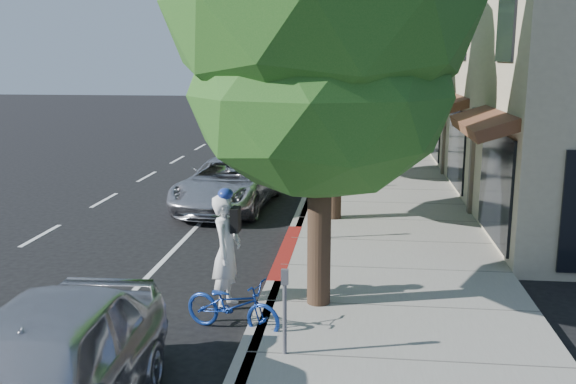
# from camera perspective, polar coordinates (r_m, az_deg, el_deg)

# --- Properties ---
(ground) EXTENTS (120.00, 120.00, 0.00)m
(ground) POSITION_cam_1_polar(r_m,az_deg,el_deg) (13.23, -0.63, -7.05)
(ground) COLOR black
(ground) RESTS_ON ground
(sidewalk) EXTENTS (4.60, 56.00, 0.15)m
(sidewalk) POSITION_cam_1_polar(r_m,az_deg,el_deg) (20.86, 8.36, 0.09)
(sidewalk) COLOR gray
(sidewalk) RESTS_ON ground
(curb) EXTENTS (0.30, 56.00, 0.15)m
(curb) POSITION_cam_1_polar(r_m,az_deg,el_deg) (20.91, 2.05, 0.24)
(curb) COLOR #9E998E
(curb) RESTS_ON ground
(curb_red_segment) EXTENTS (0.32, 4.00, 0.15)m
(curb_red_segment) POSITION_cam_1_polar(r_m,az_deg,el_deg) (14.15, -0.14, -5.46)
(curb_red_segment) COLOR maroon
(curb_red_segment) RESTS_ON ground
(storefront_building) EXTENTS (10.00, 36.00, 7.00)m
(storefront_building) POSITION_cam_1_polar(r_m,az_deg,el_deg) (31.48, 21.57, 9.62)
(storefront_building) COLOR #BEB392
(storefront_building) RESTS_ON ground
(street_tree_0) EXTENTS (5.06, 5.06, 8.11)m
(street_tree_0) POSITION_cam_1_polar(r_m,az_deg,el_deg) (10.46, 2.99, 15.68)
(street_tree_0) COLOR black
(street_tree_0) RESTS_ON ground
(street_tree_1) EXTENTS (5.03, 5.03, 7.49)m
(street_tree_1) POSITION_cam_1_polar(r_m,az_deg,el_deg) (16.43, 4.28, 12.67)
(street_tree_1) COLOR black
(street_tree_1) RESTS_ON ground
(street_tree_2) EXTENTS (4.51, 4.51, 6.74)m
(street_tree_2) POSITION_cam_1_polar(r_m,az_deg,el_deg) (22.43, 4.87, 11.28)
(street_tree_2) COLOR black
(street_tree_2) RESTS_ON ground
(street_tree_3) EXTENTS (4.74, 4.74, 8.00)m
(street_tree_3) POSITION_cam_1_polar(r_m,az_deg,el_deg) (28.43, 5.26, 13.21)
(street_tree_3) COLOR black
(street_tree_3) RESTS_ON ground
(street_tree_4) EXTENTS (5.17, 5.17, 7.39)m
(street_tree_4) POSITION_cam_1_polar(r_m,az_deg,el_deg) (34.42, 5.47, 12.04)
(street_tree_4) COLOR black
(street_tree_4) RESTS_ON ground
(street_tree_5) EXTENTS (4.52, 4.52, 7.82)m
(street_tree_5) POSITION_cam_1_polar(r_m,az_deg,el_deg) (40.43, 5.65, 12.66)
(street_tree_5) COLOR black
(street_tree_5) RESTS_ON ground
(cyclist) EXTENTS (0.56, 0.78, 2.00)m
(cyclist) POSITION_cam_1_polar(r_m,az_deg,el_deg) (11.18, -5.47, -5.29)
(cyclist) COLOR silver
(cyclist) RESTS_ON ground
(bicycle) EXTENTS (1.77, 1.09, 0.88)m
(bicycle) POSITION_cam_1_polar(r_m,az_deg,el_deg) (10.36, -4.94, -10.00)
(bicycle) COLOR navy
(bicycle) RESTS_ON ground
(silver_suv) EXTENTS (2.77, 5.31, 1.43)m
(silver_suv) POSITION_cam_1_polar(r_m,az_deg,el_deg) (18.65, -5.28, 0.77)
(silver_suv) COLOR silver
(silver_suv) RESTS_ON ground
(dark_sedan) EXTENTS (1.52, 4.22, 1.39)m
(dark_sedan) POSITION_cam_1_polar(r_m,az_deg,el_deg) (23.88, -2.23, 3.20)
(dark_sedan) COLOR black
(dark_sedan) RESTS_ON ground
(white_pickup) EXTENTS (2.74, 5.48, 1.53)m
(white_pickup) POSITION_cam_1_polar(r_m,az_deg,el_deg) (27.72, 2.15, 4.56)
(white_pickup) COLOR silver
(white_pickup) RESTS_ON ground
(dark_suv_far) EXTENTS (1.90, 4.36, 1.46)m
(dark_suv_far) POSITION_cam_1_polar(r_m,az_deg,el_deg) (40.69, 1.12, 6.86)
(dark_suv_far) COLOR black
(dark_suv_far) RESTS_ON ground
(near_car_a) EXTENTS (2.12, 4.91, 1.65)m
(near_car_a) POSITION_cam_1_polar(r_m,az_deg,el_deg) (7.83, -21.41, -15.27)
(near_car_a) COLOR #BCBBC0
(near_car_a) RESTS_ON ground
(pedestrian) EXTENTS (1.02, 0.95, 1.69)m
(pedestrian) POSITION_cam_1_polar(r_m,az_deg,el_deg) (23.13, 8.45, 3.55)
(pedestrian) COLOR black
(pedestrian) RESTS_ON sidewalk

